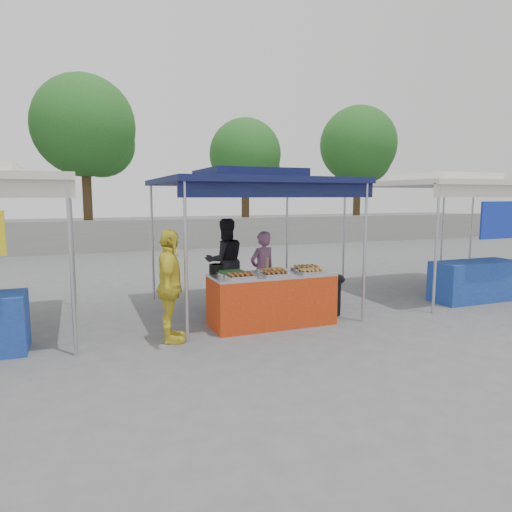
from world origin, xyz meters
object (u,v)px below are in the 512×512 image
object	(u,v)px
helper_man	(225,261)
customer_person	(170,286)
wok_burner	(332,290)
vendor_woman	(262,271)
vendor_table	(272,299)
cooking_pot	(217,269)

from	to	relation	value
helper_man	customer_person	size ratio (longest dim) A/B	1.02
wok_burner	vendor_woman	distance (m)	1.30
vendor_table	cooking_pot	bearing A→B (deg)	156.05
vendor_table	helper_man	xyz separation A→B (m)	(-0.23, 1.78, 0.41)
vendor_woman	wok_burner	bearing A→B (deg)	128.37
vendor_table	vendor_woman	xyz separation A→B (m)	(0.21, 0.91, 0.31)
cooking_pot	helper_man	bearing A→B (deg)	67.18
vendor_table	wok_burner	bearing A→B (deg)	7.96
vendor_table	cooking_pot	size ratio (longest dim) A/B	7.95
customer_person	vendor_woman	bearing A→B (deg)	-43.93
helper_man	customer_person	distance (m)	2.55
cooking_pot	vendor_woman	xyz separation A→B (m)	(1.03, 0.54, -0.19)
cooking_pot	helper_man	size ratio (longest dim) A/B	0.15
customer_person	cooking_pot	bearing A→B (deg)	-39.64
vendor_table	helper_man	size ratio (longest dim) A/B	1.20
helper_man	customer_person	world-z (taller)	helper_man
wok_burner	vendor_woman	world-z (taller)	vendor_woman
wok_burner	customer_person	world-z (taller)	customer_person
cooking_pot	wok_burner	world-z (taller)	cooking_pot
vendor_table	customer_person	world-z (taller)	customer_person
wok_burner	vendor_woman	bearing A→B (deg)	131.27
wok_burner	vendor_woman	size ratio (longest dim) A/B	0.51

